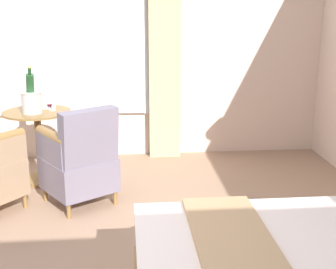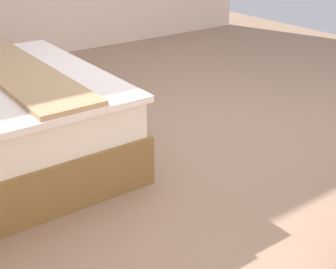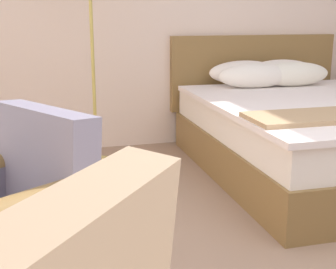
{
  "view_description": "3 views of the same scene",
  "coord_description": "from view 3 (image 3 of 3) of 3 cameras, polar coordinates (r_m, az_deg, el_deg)",
  "views": [
    {
      "loc": [
        2.36,
        0.62,
        1.76
      ],
      "look_at": [
        -1.14,
        0.94,
        0.76
      ],
      "focal_mm": 50.0,
      "sensor_mm": 36.0,
      "label": 1
    },
    {
      "loc": [
        -2.34,
        2.08,
        1.54
      ],
      "look_at": [
        -0.81,
        0.97,
        0.65
      ],
      "focal_mm": 50.0,
      "sensor_mm": 36.0,
      "label": 2
    },
    {
      "loc": [
        -1.42,
        -1.42,
        1.24
      ],
      "look_at": [
        -0.82,
        0.86,
        0.63
      ],
      "focal_mm": 50.0,
      "sensor_mm": 36.0,
      "label": 3
    }
  ],
  "objects": [
    {
      "name": "bed",
      "position": [
        3.93,
        16.59,
        0.57
      ],
      "size": [
        1.71,
        2.27,
        1.04
      ],
      "color": "olive",
      "rests_on": "ground"
    },
    {
      "name": "armchair_by_window",
      "position": [
        1.83,
        -19.28,
        -13.19
      ],
      "size": [
        0.77,
        0.76,
        0.91
      ],
      "color": "olive",
      "rests_on": "ground"
    }
  ]
}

